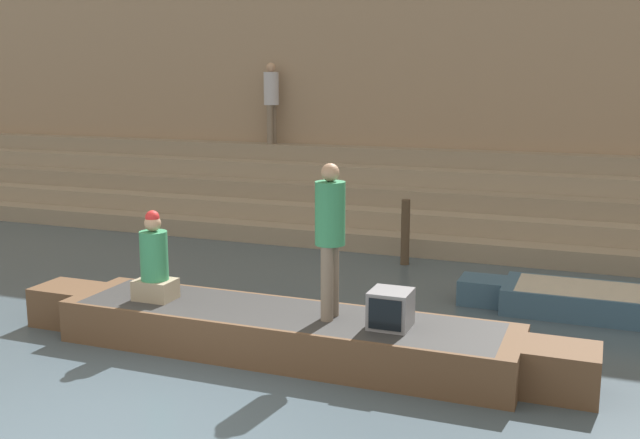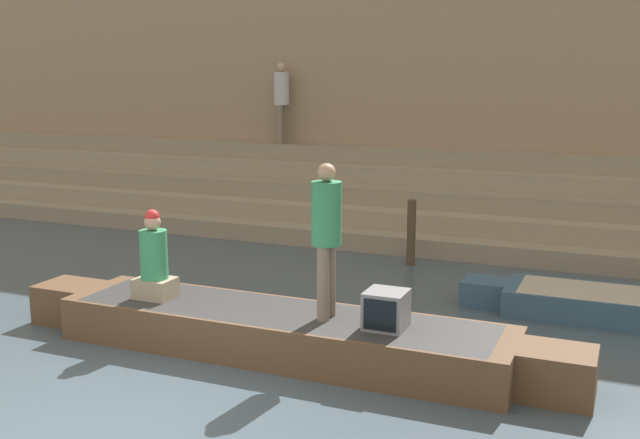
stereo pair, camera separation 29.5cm
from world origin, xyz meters
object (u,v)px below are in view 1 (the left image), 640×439
Objects in this scene: mooring_post at (405,232)px; person_on_steps at (271,97)px; person_standing at (330,230)px; tv_set at (391,309)px; rowboat_main at (283,332)px; person_rowing at (154,264)px.

mooring_post is 0.64× the size of person_on_steps.
tv_set is at bearing 9.12° from person_standing.
person_on_steps reaches higher than rowboat_main.
person_standing is 2.36m from person_rowing.
person_rowing is at bearing -178.33° from rowboat_main.
person_on_steps is (-2.01, 7.81, 1.81)m from person_rowing.
rowboat_main is at bearing 9.49° from person_rowing.
mooring_post is (-1.09, 4.74, -0.15)m from tv_set.
person_standing reaches higher than mooring_post.
tv_set is (3.02, 0.04, -0.24)m from person_rowing.
person_standing is 1.11m from tv_set.
person_on_steps is (-4.29, 7.71, 1.23)m from person_standing.
rowboat_main is 1.84m from person_rowing.
person_on_steps reaches higher than tv_set.
person_rowing is 5.18m from mooring_post.
mooring_post is (0.24, 4.69, 0.30)m from rowboat_main.
person_standing is at bearing -179.14° from tv_set.
person_rowing is 8.27m from person_on_steps.
tv_set reaches higher than rowboat_main.
person_standing is 3.94× the size of tv_set.
person_rowing is 2.48× the size of tv_set.
person_standing is at bearing 9.08° from person_rowing.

